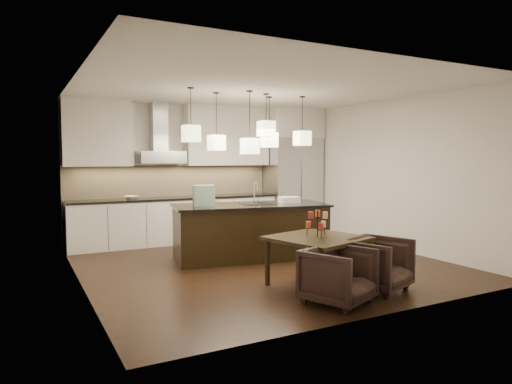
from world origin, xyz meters
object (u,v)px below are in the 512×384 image
island_body (250,232)px  armchair_left (338,276)px  refrigerator (293,186)px  dining_table (317,261)px  armchair_right (377,264)px

island_body → armchair_left: bearing=-84.1°
refrigerator → armchair_left: bearing=-116.5°
dining_table → armchair_right: (0.56, -0.54, 0.01)m
refrigerator → island_body: 2.89m
dining_table → armchair_left: bearing=-121.8°
dining_table → armchair_left: 0.78m
dining_table → armchair_right: size_ratio=1.47×
armchair_left → armchair_right: 0.81m
island_body → dining_table: (0.02, -1.92, -0.11)m
armchair_left → armchair_right: armchair_right is taller
refrigerator → island_body: refrigerator is taller
refrigerator → armchair_right: 4.69m
island_body → armchair_left: (-0.21, -2.67, -0.11)m
island_body → armchair_right: 2.53m
dining_table → island_body: bearing=75.8°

